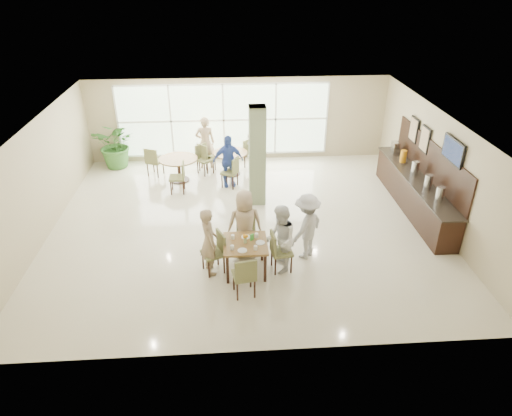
{
  "coord_description": "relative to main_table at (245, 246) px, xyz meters",
  "views": [
    {
      "loc": [
        -0.43,
        -10.4,
        6.13
      ],
      "look_at": [
        0.2,
        -1.2,
        1.1
      ],
      "focal_mm": 32.0,
      "sensor_mm": 36.0,
      "label": 1
    }
  ],
  "objects": [
    {
      "name": "framed_art_a",
      "position": [
        5.04,
        3.11,
        1.19
      ],
      "size": [
        0.05,
        0.55,
        0.7
      ],
      "color": "black",
      "rests_on": "ground"
    },
    {
      "name": "window_bank",
      "position": [
        -0.4,
        6.57,
        0.74
      ],
      "size": [
        7.0,
        0.04,
        7.0
      ],
      "color": "silver",
      "rests_on": "ground"
    },
    {
      "name": "round_table_right",
      "position": [
        -0.22,
        5.31,
        -0.08
      ],
      "size": [
        1.1,
        1.1,
        0.75
      ],
      "color": "brown",
      "rests_on": "ground"
    },
    {
      "name": "teen_far",
      "position": [
        0.02,
        0.66,
        0.17
      ],
      "size": [
        0.85,
        0.53,
        1.66
      ],
      "primitive_type": "imported",
      "rotation": [
        0.0,
        0.0,
        3.25
      ],
      "color": "tan",
      "rests_on": "ground"
    },
    {
      "name": "teen_right",
      "position": [
        0.77,
        0.03,
        0.13
      ],
      "size": [
        0.61,
        0.77,
        1.58
      ],
      "primitive_type": "imported",
      "rotation": [
        0.0,
        0.0,
        -1.56
      ],
      "color": "white",
      "rests_on": "ground"
    },
    {
      "name": "chairs_table_left",
      "position": [
        -1.84,
        4.96,
        -0.18
      ],
      "size": [
        2.22,
        1.85,
        0.95
      ],
      "color": "olive",
      "rests_on": "ground"
    },
    {
      "name": "column",
      "position": [
        0.5,
        3.31,
        0.74
      ],
      "size": [
        0.45,
        0.45,
        2.8
      ],
      "primitive_type": "cube",
      "color": "#6F815A",
      "rests_on": "ground"
    },
    {
      "name": "tabletop_clutter",
      "position": [
        0.02,
        -0.02,
        0.15
      ],
      "size": [
        0.75,
        0.73,
        0.21
      ],
      "color": "white",
      "rests_on": "main_table"
    },
    {
      "name": "ground",
      "position": [
        0.1,
        2.11,
        -0.66
      ],
      "size": [
        10.0,
        10.0,
        0.0
      ],
      "primitive_type": "plane",
      "color": "beige",
      "rests_on": "ground"
    },
    {
      "name": "adult_b",
      "position": [
        0.54,
        5.25,
        0.13
      ],
      "size": [
        0.7,
        1.49,
        1.57
      ],
      "primitive_type": "imported",
      "rotation": [
        0.0,
        0.0,
        -1.62
      ],
      "color": "white",
      "rests_on": "ground"
    },
    {
      "name": "wall_tv",
      "position": [
        5.03,
        1.51,
        1.49
      ],
      "size": [
        0.06,
        1.0,
        0.58
      ],
      "color": "black",
      "rests_on": "ground"
    },
    {
      "name": "room_shell",
      "position": [
        0.1,
        2.11,
        1.05
      ],
      "size": [
        10.0,
        10.0,
        10.0
      ],
      "color": "white",
      "rests_on": "ground"
    },
    {
      "name": "main_table",
      "position": [
        0.0,
        0.0,
        0.0
      ],
      "size": [
        0.95,
        0.95,
        0.75
      ],
      "color": "brown",
      "rests_on": "ground"
    },
    {
      "name": "potted_plant",
      "position": [
        -3.94,
        6.16,
        0.13
      ],
      "size": [
        1.73,
        1.73,
        1.58
      ],
      "primitive_type": "imported",
      "rotation": [
        0.0,
        0.0,
        -0.25
      ],
      "color": "#39712D",
      "rests_on": "ground"
    },
    {
      "name": "teen_left",
      "position": [
        -0.79,
        0.05,
        0.13
      ],
      "size": [
        0.54,
        0.67,
        1.58
      ],
      "primitive_type": "imported",
      "rotation": [
        0.0,
        0.0,
        1.9
      ],
      "color": "tan",
      "rests_on": "ground"
    },
    {
      "name": "round_table_left",
      "position": [
        -1.84,
        4.92,
        -0.07
      ],
      "size": [
        1.19,
        1.19,
        0.75
      ],
      "color": "brown",
      "rests_on": "ground"
    },
    {
      "name": "adult_standing",
      "position": [
        -1.03,
        5.9,
        0.22
      ],
      "size": [
        0.67,
        0.47,
        1.75
      ],
      "primitive_type": "imported",
      "rotation": [
        0.0,
        0.0,
        3.22
      ],
      "color": "tan",
      "rests_on": "ground"
    },
    {
      "name": "buffet_counter",
      "position": [
        4.79,
        2.62,
        -0.1
      ],
      "size": [
        0.64,
        4.7,
        1.95
      ],
      "color": "black",
      "rests_on": "ground"
    },
    {
      "name": "framed_art_b",
      "position": [
        5.04,
        3.91,
        1.19
      ],
      "size": [
        0.05,
        0.55,
        0.7
      ],
      "color": "black",
      "rests_on": "ground"
    },
    {
      "name": "adult_a",
      "position": [
        -0.31,
        4.47,
        0.15
      ],
      "size": [
        1.04,
        0.73,
        1.61
      ],
      "primitive_type": "imported",
      "rotation": [
        0.0,
        0.0,
        0.21
      ],
      "color": "#3853A8",
      "rests_on": "ground"
    },
    {
      "name": "teen_standing",
      "position": [
        1.42,
        0.51,
        0.14
      ],
      "size": [
        1.14,
        1.16,
        1.6
      ],
      "primitive_type": "imported",
      "rotation": [
        0.0,
        0.0,
        -2.33
      ],
      "color": "#B3B3B6",
      "rests_on": "ground"
    },
    {
      "name": "chairs_table_right",
      "position": [
        -0.25,
        5.25,
        -0.18
      ],
      "size": [
        2.13,
        1.98,
        0.95
      ],
      "color": "olive",
      "rests_on": "ground"
    },
    {
      "name": "chairs_main_table",
      "position": [
        0.02,
        0.01,
        -0.18
      ],
      "size": [
        2.06,
        2.03,
        0.95
      ],
      "color": "olive",
      "rests_on": "ground"
    }
  ]
}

